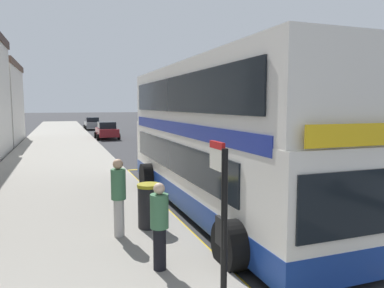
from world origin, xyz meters
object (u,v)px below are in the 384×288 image
(parked_car_maroon_ahead, at_px, (107,131))
(litter_bin, at_px, (149,205))
(double_decker_bus, at_px, (215,142))
(bus_stop_sign, at_px, (222,217))
(parked_car_grey_behind, at_px, (210,134))
(parked_car_grey_across, at_px, (92,124))
(pedestrian_waiting_near_sign, at_px, (159,223))
(pedestrian_further_back, at_px, (119,194))

(parked_car_maroon_ahead, relative_size, litter_bin, 3.81)
(double_decker_bus, height_order, bus_stop_sign, double_decker_bus)
(bus_stop_sign, bearing_deg, parked_car_grey_behind, 67.60)
(parked_car_grey_across, xyz_separation_m, parked_car_grey_behind, (7.94, -20.68, 0.00))
(double_decker_bus, height_order, litter_bin, double_decker_bus)
(parked_car_grey_across, relative_size, pedestrian_waiting_near_sign, 2.56)
(parked_car_grey_behind, height_order, litter_bin, parked_car_grey_behind)
(parked_car_grey_across, bearing_deg, parked_car_grey_behind, -68.98)
(parked_car_maroon_ahead, bearing_deg, pedestrian_waiting_near_sign, -95.36)
(parked_car_grey_behind, relative_size, pedestrian_further_back, 2.30)
(parked_car_grey_across, height_order, pedestrian_waiting_near_sign, pedestrian_waiting_near_sign)
(parked_car_maroon_ahead, distance_m, parked_car_grey_behind, 10.29)
(double_decker_bus, height_order, pedestrian_waiting_near_sign, double_decker_bus)
(parked_car_grey_behind, xyz_separation_m, litter_bin, (-9.81, -19.46, -0.10))
(pedestrian_waiting_near_sign, bearing_deg, bus_stop_sign, -78.09)
(parked_car_maroon_ahead, bearing_deg, double_decker_bus, -89.72)
(double_decker_bus, bearing_deg, parked_car_grey_behind, 67.67)
(parked_car_grey_behind, distance_m, pedestrian_further_back, 22.50)
(double_decker_bus, xyz_separation_m, pedestrian_waiting_near_sign, (-2.77, -3.82, -1.04))
(bus_stop_sign, xyz_separation_m, pedestrian_waiting_near_sign, (-0.40, 1.87, -0.63))
(bus_stop_sign, height_order, litter_bin, bus_stop_sign)
(bus_stop_sign, height_order, parked_car_maroon_ahead, bus_stop_sign)
(parked_car_maroon_ahead, relative_size, pedestrian_further_back, 2.30)
(double_decker_bus, xyz_separation_m, parked_car_grey_behind, (7.40, 18.01, -1.27))
(parked_car_grey_across, height_order, parked_car_grey_behind, same)
(double_decker_bus, distance_m, bus_stop_sign, 6.18)
(bus_stop_sign, bearing_deg, litter_bin, 90.53)
(bus_stop_sign, relative_size, litter_bin, 2.31)
(double_decker_bus, distance_m, parked_car_grey_behind, 19.51)
(parked_car_maroon_ahead, relative_size, pedestrian_waiting_near_sign, 2.56)
(bus_stop_sign, height_order, pedestrian_further_back, bus_stop_sign)
(double_decker_bus, bearing_deg, litter_bin, -148.87)
(bus_stop_sign, xyz_separation_m, litter_bin, (-0.04, 4.24, -0.96))
(double_decker_bus, relative_size, litter_bin, 10.29)
(litter_bin, bearing_deg, parked_car_grey_across, 87.34)
(bus_stop_sign, bearing_deg, pedestrian_waiting_near_sign, 101.91)
(double_decker_bus, distance_m, pedestrian_further_back, 3.82)
(parked_car_grey_across, distance_m, pedestrian_further_back, 40.61)
(bus_stop_sign, bearing_deg, pedestrian_further_back, 102.32)
(parked_car_grey_across, distance_m, pedestrian_waiting_near_sign, 42.57)
(pedestrian_further_back, bearing_deg, parked_car_grey_behind, 61.87)
(double_decker_bus, distance_m, litter_bin, 3.13)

